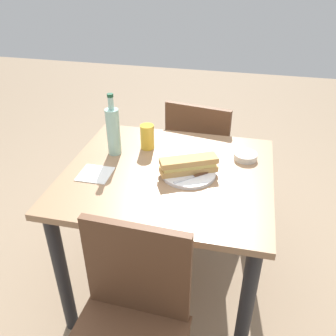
{
  "coord_description": "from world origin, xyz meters",
  "views": [
    {
      "loc": [
        -0.31,
        1.34,
        1.61
      ],
      "look_at": [
        0.0,
        0.0,
        0.75
      ],
      "focal_mm": 38.8,
      "sensor_mm": 36.0,
      "label": 1
    }
  ],
  "objects": [
    {
      "name": "dining_table",
      "position": [
        0.0,
        0.0,
        0.61
      ],
      "size": [
        0.93,
        0.83,
        0.73
      ],
      "color": "#997251",
      "rests_on": "ground"
    },
    {
      "name": "knife_near",
      "position": [
        -0.13,
        0.04,
        0.75
      ],
      "size": [
        0.14,
        0.13,
        0.01
      ],
      "color": "silver",
      "rests_on": "plate_near"
    },
    {
      "name": "ground_plane",
      "position": [
        0.0,
        0.0,
        0.0
      ],
      "size": [
        8.0,
        8.0,
        0.0
      ],
      "primitive_type": "plane",
      "color": "#8C755B"
    },
    {
      "name": "chair_near",
      "position": [
        -0.07,
        -0.61,
        0.49
      ],
      "size": [
        0.46,
        0.46,
        0.85
      ],
      "color": "brown",
      "rests_on": "ground"
    },
    {
      "name": "plate_near",
      "position": [
        -0.09,
        -0.0,
        0.74
      ],
      "size": [
        0.24,
        0.24,
        0.01
      ],
      "primitive_type": "cylinder",
      "color": "white",
      "rests_on": "dining_table"
    },
    {
      "name": "olive_bowl",
      "position": [
        -0.33,
        -0.19,
        0.75
      ],
      "size": [
        0.11,
        0.11,
        0.03
      ],
      "primitive_type": "cylinder",
      "color": "silver",
      "rests_on": "dining_table"
    },
    {
      "name": "chair_far",
      "position": [
        -0.0,
        0.61,
        0.49
      ],
      "size": [
        0.42,
        0.42,
        0.85
      ],
      "color": "brown",
      "rests_on": "ground"
    },
    {
      "name": "baguette_sandwich_near",
      "position": [
        -0.09,
        -0.0,
        0.78
      ],
      "size": [
        0.26,
        0.17,
        0.07
      ],
      "color": "tan",
      "rests_on": "plate_near"
    },
    {
      "name": "beer_glass",
      "position": [
        0.15,
        -0.2,
        0.8
      ],
      "size": [
        0.07,
        0.07,
        0.12
      ],
      "primitive_type": "cylinder",
      "color": "gold",
      "rests_on": "dining_table"
    },
    {
      "name": "water_bottle",
      "position": [
        0.29,
        -0.11,
        0.86
      ],
      "size": [
        0.06,
        0.06,
        0.3
      ],
      "color": "#99C6B7",
      "rests_on": "dining_table"
    },
    {
      "name": "paper_napkin",
      "position": [
        0.31,
        0.09,
        0.74
      ],
      "size": [
        0.14,
        0.14,
        0.0
      ],
      "primitive_type": "cube",
      "rotation": [
        0.0,
        0.0,
        0.01
      ],
      "color": "white",
      "rests_on": "dining_table"
    }
  ]
}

